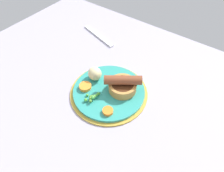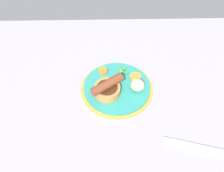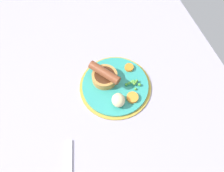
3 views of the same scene
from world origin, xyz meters
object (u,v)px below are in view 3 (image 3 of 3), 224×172
dinner_plate (115,86)px  carrot_slice_3 (132,97)px  pea_pile (133,82)px  potato_chunk_0 (117,100)px  fork (69,172)px  carrot_slice_4 (129,68)px  sausage_pudding (105,76)px

dinner_plate → carrot_slice_3: bearing=28.7°
pea_pile → potato_chunk_0: bearing=-56.3°
potato_chunk_0 → carrot_slice_3: 5.37cm
potato_chunk_0 → fork: size_ratio=0.25×
dinner_plate → pea_pile: 6.13cm
potato_chunk_0 → carrot_slice_4: potato_chunk_0 is taller
potato_chunk_0 → carrot_slice_3: size_ratio=1.21×
carrot_slice_3 → fork: carrot_slice_3 is taller
dinner_plate → potato_chunk_0: bearing=-14.3°
pea_pile → potato_chunk_0: size_ratio=1.10×
sausage_pudding → fork: sausage_pudding is taller
dinner_plate → sausage_pudding: sausage_pudding is taller
dinner_plate → fork: bearing=-44.9°
dinner_plate → fork: dinner_plate is taller
pea_pile → dinner_plate: bearing=-106.0°
carrot_slice_3 → pea_pile: bearing=155.7°
dinner_plate → sausage_pudding: size_ratio=2.26×
pea_pile → carrot_slice_4: pea_pile is taller
sausage_pudding → carrot_slice_3: sausage_pudding is taller
sausage_pudding → carrot_slice_4: sausage_pudding is taller
dinner_plate → potato_chunk_0: size_ratio=5.25×
sausage_pudding → pea_pile: bearing=24.6°
potato_chunk_0 → fork: bearing=-52.9°
dinner_plate → sausage_pudding: bearing=-140.6°
sausage_pudding → pea_pile: 9.57cm
dinner_plate → carrot_slice_4: (-4.53, 6.53, 1.34)cm
sausage_pudding → carrot_slice_4: size_ratio=3.52×
dinner_plate → carrot_slice_3: (6.35, 3.48, 1.39)cm
pea_pile → carrot_slice_4: (-6.14, 0.92, -0.54)cm
sausage_pudding → carrot_slice_4: bearing=63.3°
dinner_plate → potato_chunk_0: 7.29cm
pea_pile → potato_chunk_0: 8.79cm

